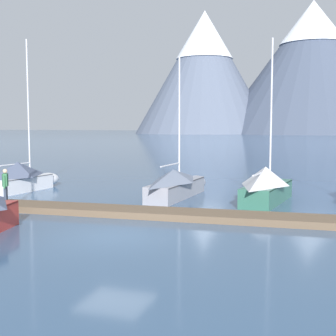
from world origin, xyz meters
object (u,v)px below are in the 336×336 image
at_px(sailboat_mid_dock_port, 178,183).
at_px(sailboat_mid_dock_starboard, 268,185).
at_px(person_on_dock, 5,184).
at_px(sailboat_nearest_berth, 24,177).

distance_m(sailboat_mid_dock_port, sailboat_mid_dock_starboard, 5.05).
height_order(sailboat_mid_dock_starboard, person_on_dock, sailboat_mid_dock_starboard).
height_order(sailboat_mid_dock_port, sailboat_mid_dock_starboard, sailboat_mid_dock_starboard).
distance_m(sailboat_nearest_berth, sailboat_mid_dock_starboard, 14.86).
height_order(sailboat_nearest_berth, sailboat_mid_dock_starboard, sailboat_nearest_berth).
xyz_separation_m(sailboat_nearest_berth, sailboat_mid_dock_starboard, (14.85, 0.54, 0.05)).
xyz_separation_m(sailboat_mid_dock_starboard, person_on_dock, (-11.64, -6.39, 0.33)).
relative_size(sailboat_mid_dock_starboard, person_on_dock, 5.11).
xyz_separation_m(sailboat_nearest_berth, sailboat_mid_dock_port, (9.81, 0.77, -0.10)).
bearing_deg(sailboat_mid_dock_port, sailboat_nearest_berth, -175.53).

